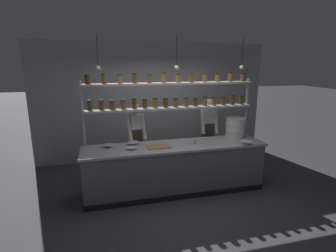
{
  "coord_description": "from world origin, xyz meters",
  "views": [
    {
      "loc": [
        -1.27,
        -4.46,
        2.4
      ],
      "look_at": [
        -0.09,
        0.2,
        1.24
      ],
      "focal_mm": 28.0,
      "sensor_mm": 36.0,
      "label": 1
    }
  ],
  "objects_px": {
    "cutting_board": "(159,146)",
    "prep_bowl_center_front": "(246,143)",
    "spice_shelf_unit": "(171,97)",
    "prep_bowl_near_right": "(108,146)",
    "prep_bowl_near_left": "(134,143)",
    "chef_left": "(136,138)",
    "prep_bowl_center_back": "(133,148)",
    "serving_cup_front": "(195,141)",
    "chef_center": "(208,131)",
    "container_stack": "(235,127)"
  },
  "relations": [
    {
      "from": "container_stack",
      "to": "cutting_board",
      "type": "height_order",
      "value": "container_stack"
    },
    {
      "from": "prep_bowl_near_right",
      "to": "serving_cup_front",
      "type": "xyz_separation_m",
      "value": [
        1.59,
        -0.16,
        0.01
      ]
    },
    {
      "from": "spice_shelf_unit",
      "to": "container_stack",
      "type": "bearing_deg",
      "value": -4.61
    },
    {
      "from": "chef_left",
      "to": "prep_bowl_near_left",
      "type": "distance_m",
      "value": 0.38
    },
    {
      "from": "prep_bowl_near_left",
      "to": "prep_bowl_center_front",
      "type": "height_order",
      "value": "prep_bowl_center_front"
    },
    {
      "from": "prep_bowl_center_back",
      "to": "prep_bowl_near_right",
      "type": "height_order",
      "value": "prep_bowl_near_right"
    },
    {
      "from": "chef_left",
      "to": "prep_bowl_near_left",
      "type": "bearing_deg",
      "value": -115.56
    },
    {
      "from": "prep_bowl_near_left",
      "to": "prep_bowl_near_right",
      "type": "xyz_separation_m",
      "value": [
        -0.46,
        -0.04,
        -0.0
      ]
    },
    {
      "from": "prep_bowl_center_front",
      "to": "prep_bowl_near_right",
      "type": "xyz_separation_m",
      "value": [
        -2.49,
        0.45,
        -0.0
      ]
    },
    {
      "from": "prep_bowl_near_right",
      "to": "serving_cup_front",
      "type": "height_order",
      "value": "serving_cup_front"
    },
    {
      "from": "cutting_board",
      "to": "prep_bowl_near_right",
      "type": "distance_m",
      "value": 0.9
    },
    {
      "from": "chef_center",
      "to": "container_stack",
      "type": "xyz_separation_m",
      "value": [
        0.39,
        -0.43,
        0.17
      ]
    },
    {
      "from": "spice_shelf_unit",
      "to": "chef_center",
      "type": "bearing_deg",
      "value": 19.16
    },
    {
      "from": "container_stack",
      "to": "prep_bowl_center_back",
      "type": "relative_size",
      "value": 2.31
    },
    {
      "from": "container_stack",
      "to": "prep_bowl_center_front",
      "type": "bearing_deg",
      "value": -94.61
    },
    {
      "from": "prep_bowl_near_left",
      "to": "prep_bowl_center_back",
      "type": "distance_m",
      "value": 0.28
    },
    {
      "from": "chef_left",
      "to": "serving_cup_front",
      "type": "bearing_deg",
      "value": -40.53
    },
    {
      "from": "chef_left",
      "to": "prep_bowl_center_back",
      "type": "distance_m",
      "value": 0.66
    },
    {
      "from": "prep_bowl_center_front",
      "to": "prep_bowl_near_right",
      "type": "bearing_deg",
      "value": 169.82
    },
    {
      "from": "chef_center",
      "to": "cutting_board",
      "type": "xyz_separation_m",
      "value": [
        -1.26,
        -0.71,
        -0.02
      ]
    },
    {
      "from": "spice_shelf_unit",
      "to": "container_stack",
      "type": "distance_m",
      "value": 1.48
    },
    {
      "from": "prep_bowl_center_front",
      "to": "prep_bowl_center_back",
      "type": "distance_m",
      "value": 2.09
    },
    {
      "from": "prep_bowl_center_back",
      "to": "serving_cup_front",
      "type": "height_order",
      "value": "serving_cup_front"
    },
    {
      "from": "container_stack",
      "to": "cutting_board",
      "type": "distance_m",
      "value": 1.68
    },
    {
      "from": "chef_left",
      "to": "serving_cup_front",
      "type": "relative_size",
      "value": 20.04
    },
    {
      "from": "spice_shelf_unit",
      "to": "serving_cup_front",
      "type": "relative_size",
      "value": 40.02
    },
    {
      "from": "prep_bowl_center_front",
      "to": "prep_bowl_near_right",
      "type": "distance_m",
      "value": 2.53
    },
    {
      "from": "prep_bowl_near_left",
      "to": "chef_center",
      "type": "bearing_deg",
      "value": 15.52
    },
    {
      "from": "prep_bowl_center_front",
      "to": "prep_bowl_center_back",
      "type": "relative_size",
      "value": 1.26
    },
    {
      "from": "cutting_board",
      "to": "prep_bowl_center_front",
      "type": "relative_size",
      "value": 1.83
    },
    {
      "from": "cutting_board",
      "to": "spice_shelf_unit",
      "type": "bearing_deg",
      "value": 50.07
    },
    {
      "from": "chef_center",
      "to": "prep_bowl_near_right",
      "type": "distance_m",
      "value": 2.19
    },
    {
      "from": "spice_shelf_unit",
      "to": "cutting_board",
      "type": "bearing_deg",
      "value": -129.93
    },
    {
      "from": "prep_bowl_center_front",
      "to": "serving_cup_front",
      "type": "distance_m",
      "value": 0.94
    },
    {
      "from": "chef_left",
      "to": "cutting_board",
      "type": "bearing_deg",
      "value": -73.19
    },
    {
      "from": "chef_left",
      "to": "chef_center",
      "type": "bearing_deg",
      "value": -8.43
    },
    {
      "from": "prep_bowl_center_front",
      "to": "chef_center",
      "type": "bearing_deg",
      "value": 110.24
    },
    {
      "from": "chef_left",
      "to": "chef_center",
      "type": "relative_size",
      "value": 0.99
    },
    {
      "from": "prep_bowl_center_back",
      "to": "serving_cup_front",
      "type": "xyz_separation_m",
      "value": [
        1.18,
        0.07,
        0.02
      ]
    },
    {
      "from": "prep_bowl_near_right",
      "to": "chef_left",
      "type": "bearing_deg",
      "value": 36.79
    },
    {
      "from": "prep_bowl_near_right",
      "to": "spice_shelf_unit",
      "type": "bearing_deg",
      "value": 8.49
    },
    {
      "from": "container_stack",
      "to": "prep_bowl_near_right",
      "type": "relative_size",
      "value": 2.02
    },
    {
      "from": "spice_shelf_unit",
      "to": "chef_center",
      "type": "height_order",
      "value": "spice_shelf_unit"
    },
    {
      "from": "chef_left",
      "to": "cutting_board",
      "type": "distance_m",
      "value": 0.7
    },
    {
      "from": "serving_cup_front",
      "to": "chef_center",
      "type": "bearing_deg",
      "value": 50.48
    },
    {
      "from": "cutting_board",
      "to": "prep_bowl_center_back",
      "type": "distance_m",
      "value": 0.48
    },
    {
      "from": "chef_center",
      "to": "container_stack",
      "type": "relative_size",
      "value": 4.14
    },
    {
      "from": "spice_shelf_unit",
      "to": "prep_bowl_center_front",
      "type": "bearing_deg",
      "value": -25.98
    },
    {
      "from": "spice_shelf_unit",
      "to": "prep_bowl_near_right",
      "type": "height_order",
      "value": "spice_shelf_unit"
    },
    {
      "from": "spice_shelf_unit",
      "to": "prep_bowl_center_back",
      "type": "distance_m",
      "value": 1.22
    }
  ]
}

